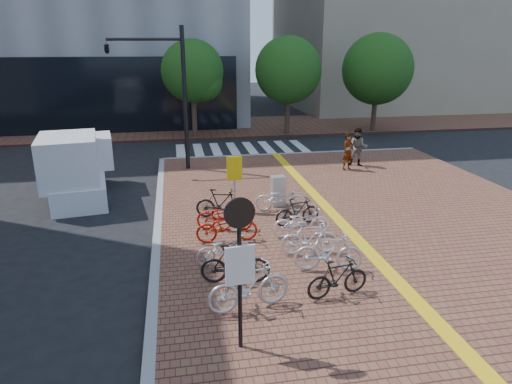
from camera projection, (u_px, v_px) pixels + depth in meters
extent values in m
plane|color=black|center=(298.00, 257.00, 13.01)|extent=(120.00, 120.00, 0.00)
cube|color=yellow|center=(471.00, 357.00, 8.63)|extent=(0.40, 34.00, 0.01)
cube|color=gray|center=(293.00, 154.00, 24.72)|extent=(14.00, 0.25, 0.15)
cube|color=brown|center=(221.00, 127.00, 32.63)|extent=(70.00, 8.00, 0.15)
cube|color=gray|center=(395.00, 8.00, 43.19)|extent=(20.00, 18.00, 18.00)
cube|color=silver|center=(181.00, 152.00, 25.60)|extent=(0.50, 4.00, 0.01)
cube|color=silver|center=(199.00, 151.00, 25.77)|extent=(0.50, 4.00, 0.01)
cube|color=silver|center=(216.00, 150.00, 25.94)|extent=(0.50, 4.00, 0.01)
cube|color=silver|center=(234.00, 150.00, 26.11)|extent=(0.50, 4.00, 0.01)
cube|color=silver|center=(251.00, 149.00, 26.27)|extent=(0.50, 4.00, 0.01)
cube|color=silver|center=(268.00, 148.00, 26.44)|extent=(0.50, 4.00, 0.01)
cube|color=silver|center=(285.00, 148.00, 26.61)|extent=(0.50, 4.00, 0.01)
cube|color=silver|center=(301.00, 147.00, 26.78)|extent=(0.50, 4.00, 0.01)
cylinder|color=#38281E|center=(194.00, 116.00, 28.59)|extent=(0.32, 0.32, 2.60)
sphere|color=#194714|center=(192.00, 71.00, 27.74)|extent=(3.80, 3.80, 3.80)
sphere|color=#194714|center=(203.00, 81.00, 27.74)|extent=(2.40, 2.40, 2.40)
cylinder|color=#38281E|center=(287.00, 114.00, 29.61)|extent=(0.32, 0.32, 2.60)
sphere|color=#194714|center=(288.00, 70.00, 28.75)|extent=(4.20, 4.20, 4.20)
sphere|color=#194714|center=(298.00, 80.00, 28.76)|extent=(2.40, 2.40, 2.40)
cylinder|color=#38281E|center=(374.00, 111.00, 30.62)|extent=(0.32, 0.32, 2.60)
sphere|color=#194714|center=(377.00, 69.00, 29.77)|extent=(4.60, 4.60, 4.60)
sphere|color=#194714|center=(387.00, 79.00, 29.77)|extent=(2.40, 2.40, 2.40)
imported|color=silver|center=(249.00, 286.00, 10.03)|extent=(1.99, 0.89, 1.16)
imported|color=black|center=(235.00, 264.00, 11.19)|extent=(1.77, 0.72, 1.03)
imported|color=#BBBBC0|center=(224.00, 248.00, 12.25)|extent=(1.67, 0.86, 0.84)
imported|color=#B11C0C|center=(227.00, 226.00, 13.54)|extent=(1.84, 0.64, 0.97)
imported|color=red|center=(225.00, 216.00, 14.42)|extent=(1.88, 0.98, 0.94)
imported|color=black|center=(221.00, 203.00, 15.42)|extent=(1.75, 0.81, 1.02)
imported|color=black|center=(338.00, 278.00, 10.59)|extent=(1.63, 0.71, 0.95)
imported|color=silver|center=(329.00, 252.00, 11.77)|extent=(1.86, 0.83, 1.08)
imported|color=white|center=(310.00, 238.00, 12.73)|extent=(1.67, 0.54, 0.99)
imported|color=white|center=(301.00, 222.00, 13.94)|extent=(1.81, 0.69, 0.94)
imported|color=black|center=(298.00, 211.00, 14.80)|extent=(1.61, 0.72, 0.93)
imported|color=silver|center=(281.00, 198.00, 16.04)|extent=(1.86, 0.95, 0.93)
imported|color=gray|center=(348.00, 152.00, 21.21)|extent=(0.75, 0.66, 1.73)
imported|color=#525868|center=(358.00, 147.00, 21.82)|extent=(1.10, 1.01, 1.84)
cube|color=silver|center=(278.00, 191.00, 16.60)|extent=(0.54, 0.42, 1.10)
cylinder|color=#B7B7BC|center=(235.00, 184.00, 15.98)|extent=(0.08, 0.08, 1.92)
cube|color=yellow|center=(234.00, 168.00, 15.74)|extent=(0.54, 0.07, 0.85)
cylinder|color=black|center=(240.00, 276.00, 8.48)|extent=(0.09, 0.09, 3.08)
cylinder|color=black|center=(239.00, 213.00, 8.02)|extent=(0.58, 0.11, 0.57)
cube|color=silver|center=(240.00, 265.00, 8.34)|extent=(0.57, 0.11, 0.77)
cylinder|color=black|center=(185.00, 100.00, 20.70)|extent=(0.19, 0.19, 6.42)
cylinder|color=black|center=(144.00, 39.00, 19.62)|extent=(3.21, 0.13, 0.13)
imported|color=black|center=(106.00, 47.00, 19.45)|extent=(0.28, 1.33, 0.53)
cube|color=silver|center=(80.00, 186.00, 17.96)|extent=(2.57, 4.75, 0.90)
cube|color=silver|center=(78.00, 152.00, 18.78)|extent=(2.17, 2.17, 1.30)
cube|color=silver|center=(76.00, 160.00, 16.84)|extent=(2.41, 3.08, 1.81)
cylinder|color=black|center=(60.00, 180.00, 19.17)|extent=(0.32, 0.73, 0.70)
cylinder|color=black|center=(54.00, 204.00, 16.28)|extent=(0.32, 0.73, 0.70)
cylinder|color=black|center=(102.00, 176.00, 19.69)|extent=(0.32, 0.73, 0.70)
cylinder|color=black|center=(104.00, 199.00, 16.81)|extent=(0.32, 0.73, 0.70)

